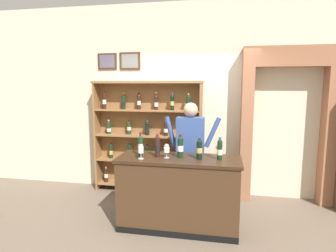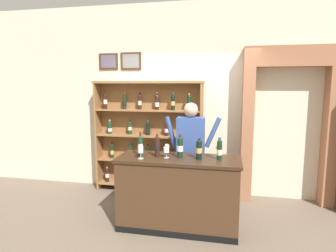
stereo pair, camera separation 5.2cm
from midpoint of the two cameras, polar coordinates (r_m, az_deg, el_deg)
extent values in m
cube|color=#6B5B4C|center=(4.19, -0.23, -19.41)|extent=(14.00, 14.00, 0.02)
cube|color=beige|center=(5.15, 2.87, 5.29)|extent=(12.00, 0.16, 3.35)
cube|color=#422B19|center=(5.44, -12.29, 12.50)|extent=(0.36, 0.02, 0.29)
cube|color=#5E5369|center=(5.43, -12.35, 12.51)|extent=(0.28, 0.01, 0.23)
cube|color=#422B19|center=(5.29, -7.90, 12.74)|extent=(0.38, 0.02, 0.31)
cube|color=slate|center=(5.27, -7.95, 12.75)|extent=(0.30, 0.01, 0.25)
cube|color=olive|center=(5.42, -14.14, -1.95)|extent=(0.03, 0.28, 2.00)
cube|color=olive|center=(4.94, 6.20, -2.74)|extent=(0.03, 0.28, 2.00)
cube|color=olive|center=(5.23, -4.07, -2.10)|extent=(1.92, 0.02, 2.00)
cube|color=olive|center=(5.33, -4.35, -11.64)|extent=(1.86, 0.27, 0.03)
cylinder|color=black|center=(5.52, -12.52, -9.71)|extent=(0.07, 0.07, 0.23)
sphere|color=black|center=(5.49, -12.56, -8.53)|extent=(0.07, 0.07, 0.07)
cylinder|color=black|center=(5.48, -12.57, -8.30)|extent=(0.03, 0.03, 0.06)
cylinder|color=#99999E|center=(5.48, -12.58, -8.11)|extent=(0.03, 0.03, 0.03)
cylinder|color=silver|center=(5.52, -12.53, -9.65)|extent=(0.07, 0.07, 0.07)
cylinder|color=black|center=(5.40, -8.98, -10.03)|extent=(0.07, 0.07, 0.23)
sphere|color=black|center=(5.36, -9.01, -8.81)|extent=(0.07, 0.07, 0.07)
cylinder|color=black|center=(5.36, -9.02, -8.53)|extent=(0.03, 0.03, 0.07)
cylinder|color=#99999E|center=(5.35, -9.02, -8.29)|extent=(0.03, 0.03, 0.03)
cylinder|color=silver|center=(5.41, -8.97, -10.26)|extent=(0.07, 0.07, 0.07)
cylinder|color=black|center=(5.31, -6.38, -10.30)|extent=(0.07, 0.07, 0.23)
sphere|color=black|center=(5.27, -6.40, -9.04)|extent=(0.07, 0.07, 0.07)
cylinder|color=black|center=(5.26, -6.40, -8.68)|extent=(0.03, 0.03, 0.08)
cylinder|color=#B79338|center=(5.25, -6.41, -8.34)|extent=(0.04, 0.04, 0.03)
cylinder|color=tan|center=(5.32, -6.37, -10.64)|extent=(0.07, 0.07, 0.07)
cylinder|color=#19381E|center=(5.28, -2.49, -10.42)|extent=(0.07, 0.07, 0.22)
sphere|color=#19381E|center=(5.24, -2.49, -9.21)|extent=(0.07, 0.07, 0.07)
cylinder|color=#19381E|center=(5.23, -2.50, -8.84)|extent=(0.03, 0.03, 0.08)
cylinder|color=navy|center=(5.22, -2.50, -8.51)|extent=(0.03, 0.03, 0.03)
cylinder|color=black|center=(5.28, -2.49, -10.50)|extent=(0.07, 0.07, 0.07)
cylinder|color=black|center=(5.18, 0.36, -10.71)|extent=(0.07, 0.07, 0.23)
sphere|color=black|center=(5.14, 0.36, -9.43)|extent=(0.07, 0.07, 0.07)
cylinder|color=black|center=(5.13, 0.36, -9.11)|extent=(0.03, 0.03, 0.07)
cylinder|color=#B79338|center=(5.13, 0.36, -8.84)|extent=(0.03, 0.03, 0.03)
cylinder|color=tan|center=(5.18, 0.36, -10.71)|extent=(0.07, 0.07, 0.07)
cylinder|color=black|center=(5.15, 3.75, -10.94)|extent=(0.07, 0.07, 0.21)
sphere|color=black|center=(5.12, 3.76, -9.74)|extent=(0.07, 0.07, 0.07)
cylinder|color=black|center=(5.11, 3.76, -9.49)|extent=(0.03, 0.03, 0.06)
cylinder|color=#99999E|center=(5.10, 3.77, -9.28)|extent=(0.03, 0.03, 0.03)
cylinder|color=tan|center=(5.15, 3.75, -11.04)|extent=(0.07, 0.07, 0.07)
cube|color=olive|center=(5.19, -4.40, -6.92)|extent=(1.86, 0.27, 0.02)
cylinder|color=black|center=(5.39, -11.59, -5.11)|extent=(0.07, 0.07, 0.23)
sphere|color=black|center=(5.36, -11.62, -3.87)|extent=(0.07, 0.07, 0.07)
cylinder|color=black|center=(5.36, -11.63, -3.60)|extent=(0.03, 0.03, 0.06)
cylinder|color=maroon|center=(5.35, -11.64, -3.37)|extent=(0.03, 0.03, 0.03)
cylinder|color=tan|center=(5.39, -11.59, -5.19)|extent=(0.07, 0.07, 0.07)
cylinder|color=black|center=(5.27, -7.96, -5.29)|extent=(0.07, 0.07, 0.23)
sphere|color=black|center=(5.24, -7.98, -3.98)|extent=(0.07, 0.07, 0.07)
cylinder|color=black|center=(5.24, -7.99, -3.71)|extent=(0.03, 0.03, 0.06)
cylinder|color=navy|center=(5.23, -7.99, -3.47)|extent=(0.04, 0.04, 0.03)
cylinder|color=beige|center=(5.27, -7.96, -5.24)|extent=(0.07, 0.07, 0.08)
cylinder|color=black|center=(5.17, -4.51, -5.59)|extent=(0.07, 0.07, 0.22)
sphere|color=black|center=(5.14, -4.53, -4.34)|extent=(0.07, 0.07, 0.07)
cylinder|color=black|center=(5.13, -4.53, -4.05)|extent=(0.03, 0.03, 0.06)
cylinder|color=black|center=(5.13, -4.53, -3.80)|extent=(0.03, 0.03, 0.03)
cylinder|color=silver|center=(5.16, -4.51, -5.49)|extent=(0.07, 0.07, 0.07)
cylinder|color=#19381E|center=(5.08, -0.40, -5.82)|extent=(0.07, 0.07, 0.22)
sphere|color=#19381E|center=(5.05, -0.40, -4.55)|extent=(0.07, 0.07, 0.07)
cylinder|color=#19381E|center=(5.04, -0.40, -4.20)|extent=(0.03, 0.03, 0.07)
cylinder|color=black|center=(5.04, -0.40, -3.90)|extent=(0.03, 0.03, 0.03)
cylinder|color=silver|center=(5.08, -0.40, -5.93)|extent=(0.07, 0.07, 0.07)
cylinder|color=black|center=(5.00, 3.69, -6.03)|extent=(0.07, 0.07, 0.23)
sphere|color=black|center=(4.97, 3.71, -4.70)|extent=(0.07, 0.07, 0.07)
cylinder|color=black|center=(4.96, 3.71, -4.43)|extent=(0.03, 0.03, 0.06)
cylinder|color=#B79338|center=(4.96, 3.71, -4.20)|extent=(0.03, 0.03, 0.03)
cylinder|color=tan|center=(5.01, 3.69, -6.36)|extent=(0.07, 0.07, 0.07)
cube|color=olive|center=(5.09, -4.46, -1.97)|extent=(1.86, 0.27, 0.02)
cylinder|color=#19381E|center=(5.32, -12.02, -0.56)|extent=(0.07, 0.07, 0.18)
sphere|color=#19381E|center=(5.30, -12.06, 0.49)|extent=(0.07, 0.07, 0.07)
cylinder|color=#19381E|center=(5.30, -12.07, 0.80)|extent=(0.03, 0.03, 0.07)
cylinder|color=#99999E|center=(5.30, -12.07, 1.08)|extent=(0.04, 0.04, 0.03)
cylinder|color=silver|center=(5.32, -12.02, -0.76)|extent=(0.08, 0.08, 0.06)
cylinder|color=#19381E|center=(5.21, -8.08, -0.58)|extent=(0.07, 0.07, 0.19)
sphere|color=#19381E|center=(5.19, -8.10, 0.54)|extent=(0.07, 0.07, 0.07)
cylinder|color=#19381E|center=(5.19, -8.11, 0.80)|extent=(0.03, 0.03, 0.06)
cylinder|color=maroon|center=(5.19, -8.11, 1.01)|extent=(0.03, 0.03, 0.03)
cylinder|color=beige|center=(5.21, -8.08, -0.49)|extent=(0.08, 0.08, 0.06)
cylinder|color=black|center=(5.08, -4.45, -0.75)|extent=(0.07, 0.07, 0.19)
sphere|color=black|center=(5.07, -4.47, 0.39)|extent=(0.07, 0.07, 0.07)
cylinder|color=black|center=(5.06, -4.47, 0.73)|extent=(0.03, 0.03, 0.07)
cylinder|color=navy|center=(5.06, -4.47, 1.02)|extent=(0.03, 0.03, 0.03)
cylinder|color=black|center=(5.09, -4.45, -0.95)|extent=(0.08, 0.08, 0.06)
cylinder|color=black|center=(5.00, -0.73, -0.85)|extent=(0.07, 0.07, 0.20)
sphere|color=black|center=(4.98, -0.73, 0.34)|extent=(0.07, 0.07, 0.07)
cylinder|color=black|center=(4.98, -0.73, 0.69)|extent=(0.03, 0.03, 0.07)
cylinder|color=#B79338|center=(4.97, -0.73, 0.99)|extent=(0.03, 0.03, 0.03)
cylinder|color=silver|center=(5.00, -0.73, -0.88)|extent=(0.08, 0.08, 0.06)
cylinder|color=black|center=(4.95, 3.39, -1.03)|extent=(0.07, 0.07, 0.19)
sphere|color=black|center=(4.93, 3.40, 0.12)|extent=(0.07, 0.07, 0.07)
cylinder|color=black|center=(4.93, 3.41, 0.43)|extent=(0.03, 0.03, 0.07)
cylinder|color=black|center=(4.92, 3.41, 0.71)|extent=(0.04, 0.04, 0.03)
cylinder|color=black|center=(4.95, 3.39, -1.13)|extent=(0.08, 0.08, 0.06)
cube|color=olive|center=(5.03, -4.52, 3.13)|extent=(1.86, 0.27, 0.02)
cylinder|color=black|center=(5.27, -12.89, 4.63)|extent=(0.07, 0.07, 0.24)
sphere|color=black|center=(5.26, -12.93, 6.00)|extent=(0.06, 0.06, 0.06)
cylinder|color=black|center=(5.26, -12.94, 6.39)|extent=(0.03, 0.03, 0.08)
cylinder|color=maroon|center=(5.26, -12.96, 6.74)|extent=(0.03, 0.03, 0.03)
cylinder|color=silver|center=(5.27, -12.89, 4.73)|extent=(0.07, 0.07, 0.08)
cylinder|color=black|center=(5.19, -9.14, 4.57)|extent=(0.07, 0.07, 0.22)
sphere|color=black|center=(5.18, -9.17, 5.85)|extent=(0.06, 0.06, 0.06)
cylinder|color=black|center=(5.18, -9.18, 6.15)|extent=(0.02, 0.02, 0.07)
cylinder|color=#B79338|center=(5.18, -9.18, 6.40)|extent=(0.03, 0.03, 0.03)
cylinder|color=black|center=(5.19, -9.14, 4.36)|extent=(0.07, 0.07, 0.07)
cylinder|color=black|center=(5.09, -6.13, 4.59)|extent=(0.07, 0.07, 0.23)
sphere|color=black|center=(5.08, -6.15, 5.95)|extent=(0.06, 0.06, 0.06)
cylinder|color=black|center=(5.08, -6.15, 6.23)|extent=(0.03, 0.03, 0.06)
cylinder|color=black|center=(5.08, -6.16, 6.47)|extent=(0.03, 0.03, 0.03)
cylinder|color=beige|center=(5.09, -6.13, 4.60)|extent=(0.07, 0.07, 0.07)
cylinder|color=black|center=(5.00, -2.68, 4.53)|extent=(0.07, 0.07, 0.22)
sphere|color=black|center=(4.99, -2.69, 5.87)|extent=(0.06, 0.06, 0.06)
cylinder|color=black|center=(4.99, -2.70, 6.27)|extent=(0.03, 0.03, 0.08)
cylinder|color=#99999E|center=(4.99, -2.70, 6.63)|extent=(0.03, 0.03, 0.03)
cylinder|color=silver|center=(5.00, -2.68, 4.32)|extent=(0.07, 0.07, 0.07)
cylinder|color=black|center=(4.91, 0.54, 4.49)|extent=(0.07, 0.07, 0.23)
sphere|color=black|center=(4.90, 0.54, 5.87)|extent=(0.06, 0.06, 0.06)
cylinder|color=black|center=(4.90, 0.54, 6.21)|extent=(0.03, 0.03, 0.07)
cylinder|color=navy|center=(4.90, 0.54, 6.50)|extent=(0.03, 0.03, 0.03)
cylinder|color=tan|center=(4.91, 0.54, 4.55)|extent=(0.07, 0.07, 0.07)
cylinder|color=black|center=(4.86, 3.78, 4.43)|extent=(0.07, 0.07, 0.23)
sphere|color=black|center=(4.85, 3.79, 5.83)|extent=(0.06, 0.06, 0.06)
cylinder|color=black|center=(4.85, 3.79, 6.13)|extent=(0.03, 0.03, 0.06)
cylinder|color=#B79338|center=(4.85, 3.80, 6.39)|extent=(0.03, 0.03, 0.03)
cylinder|color=silver|center=(4.86, 3.77, 4.06)|extent=(0.07, 0.07, 0.07)
cube|color=olive|center=(5.01, -4.58, 8.72)|extent=(1.96, 0.30, 0.04)
cube|color=#9E6647|center=(4.97, 15.00, -1.63)|extent=(0.19, 0.36, 2.22)
cube|color=#9E6647|center=(5.23, 29.04, -1.93)|extent=(0.19, 0.36, 2.22)
cube|color=#9E6647|center=(5.01, 23.00, 12.62)|extent=(1.46, 0.36, 0.32)
cube|color=black|center=(5.28, 21.72, -1.37)|extent=(1.08, 0.08, 2.22)
cube|color=#422B19|center=(3.97, 1.73, -13.45)|extent=(1.59, 0.60, 0.94)
cube|color=#352214|center=(3.82, 1.77, -6.63)|extent=(1.64, 0.63, 0.04)
cube|color=black|center=(3.89, 0.97, -20.90)|extent=(1.59, 0.03, 0.08)
cylinder|color=#2D3347|center=(4.52, 2.89, -11.03)|extent=(0.11, 0.11, 0.89)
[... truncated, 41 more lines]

